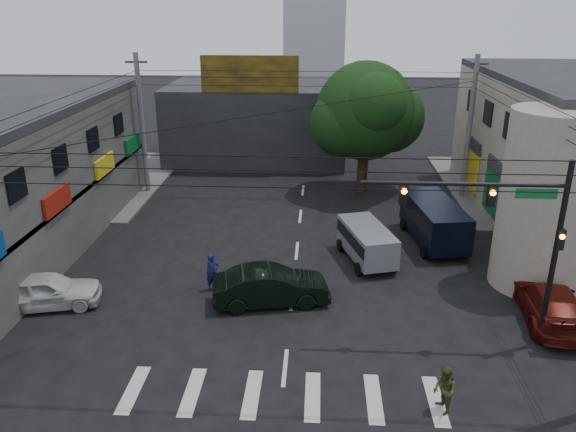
# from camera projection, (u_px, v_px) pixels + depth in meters

# --- Properties ---
(ground) EXTENTS (160.00, 160.00, 0.00)m
(ground) POSITION_uv_depth(u_px,v_px,m) (290.00, 322.00, 22.68)
(ground) COLOR black
(ground) RESTS_ON ground
(sidewalk_far_left) EXTENTS (16.00, 16.00, 0.15)m
(sidewalk_far_left) POSITION_uv_depth(u_px,v_px,m) (54.00, 181.00, 40.39)
(sidewalk_far_left) COLOR #514F4C
(sidewalk_far_left) RESTS_ON ground
(sidewalk_far_right) EXTENTS (16.00, 16.00, 0.15)m
(sidewalk_far_right) POSITION_uv_depth(u_px,v_px,m) (565.00, 189.00, 38.49)
(sidewalk_far_right) COLOR #514F4C
(sidewalk_far_right) RESTS_ON ground
(corner_column) EXTENTS (4.00, 4.00, 8.00)m
(corner_column) POSITION_uv_depth(u_px,v_px,m) (547.00, 202.00, 24.40)
(corner_column) COLOR gray
(corner_column) RESTS_ON ground
(building_far) EXTENTS (14.00, 10.00, 6.00)m
(building_far) POSITION_uv_depth(u_px,v_px,m) (258.00, 120.00, 46.06)
(building_far) COLOR #232326
(building_far) RESTS_ON ground
(billboard) EXTENTS (7.00, 0.30, 2.60)m
(billboard) POSITION_uv_depth(u_px,v_px,m) (250.00, 74.00, 39.96)
(billboard) COLOR olive
(billboard) RESTS_ON building_far
(street_tree) EXTENTS (6.40, 6.40, 8.70)m
(street_tree) POSITION_uv_depth(u_px,v_px,m) (365.00, 111.00, 36.36)
(street_tree) COLOR black
(street_tree) RESTS_ON ground
(traffic_gantry) EXTENTS (7.10, 0.35, 7.20)m
(traffic_gantry) POSITION_uv_depth(u_px,v_px,m) (511.00, 225.00, 19.60)
(traffic_gantry) COLOR black
(traffic_gantry) RESTS_ON ground
(utility_pole_far_left) EXTENTS (0.32, 0.32, 9.20)m
(utility_pole_far_left) POSITION_uv_depth(u_px,v_px,m) (142.00, 125.00, 36.51)
(utility_pole_far_left) COLOR #59595B
(utility_pole_far_left) RESTS_ON ground
(utility_pole_far_right) EXTENTS (0.32, 0.32, 9.20)m
(utility_pole_far_right) POSITION_uv_depth(u_px,v_px,m) (469.00, 129.00, 35.40)
(utility_pole_far_right) COLOR #59595B
(utility_pole_far_right) RESTS_ON ground
(dark_sedan) EXTENTS (3.58, 5.59, 1.63)m
(dark_sedan) POSITION_uv_depth(u_px,v_px,m) (271.00, 286.00, 23.85)
(dark_sedan) COLOR black
(dark_sedan) RESTS_ON ground
(white_compact) EXTENTS (3.79, 5.26, 1.52)m
(white_compact) POSITION_uv_depth(u_px,v_px,m) (46.00, 290.00, 23.62)
(white_compact) COLOR silver
(white_compact) RESTS_ON ground
(maroon_sedan) EXTENTS (3.17, 5.72, 1.54)m
(maroon_sedan) POSITION_uv_depth(u_px,v_px,m) (550.00, 302.00, 22.67)
(maroon_sedan) COLOR #4D0F0B
(maroon_sedan) RESTS_ON ground
(silver_minivan) EXTENTS (5.12, 3.97, 1.81)m
(silver_minivan) POSITION_uv_depth(u_px,v_px,m) (366.00, 244.00, 27.76)
(silver_minivan) COLOR gray
(silver_minivan) RESTS_ON ground
(navy_van) EXTENTS (6.19, 3.70, 2.24)m
(navy_van) POSITION_uv_depth(u_px,v_px,m) (434.00, 223.00, 29.87)
(navy_van) COLOR black
(navy_van) RESTS_ON ground
(traffic_officer) EXTENTS (1.00, 0.98, 1.73)m
(traffic_officer) POSITION_uv_depth(u_px,v_px,m) (213.00, 272.00, 24.96)
(traffic_officer) COLOR #141546
(traffic_officer) RESTS_ON ground
(pedestrian_olive) EXTENTS (1.09, 1.00, 1.62)m
(pedestrian_olive) POSITION_uv_depth(u_px,v_px,m) (444.00, 390.00, 17.47)
(pedestrian_olive) COLOR #3C401D
(pedestrian_olive) RESTS_ON ground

